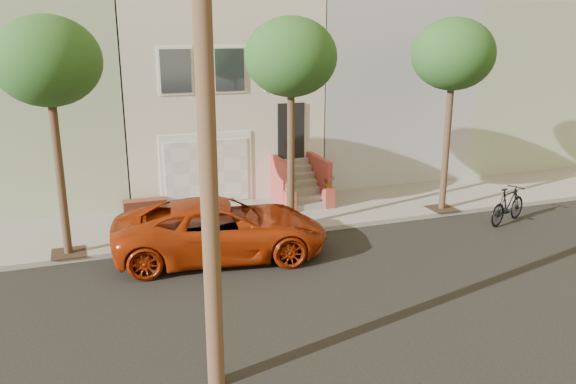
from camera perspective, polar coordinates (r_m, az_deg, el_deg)
name	(u,v)px	position (r m, az deg, el deg)	size (l,w,h in m)	color
ground	(307,286)	(14.34, 1.89, -9.28)	(90.00, 90.00, 0.00)	black
sidewalk	(247,218)	(19.03, -4.06, -2.61)	(40.00, 3.70, 0.15)	gray
house_row	(206,91)	(23.86, -8.12, 9.82)	(33.10, 11.70, 7.00)	beige
tree_left	(47,63)	(15.98, -22.66, 11.69)	(2.70, 2.57, 6.30)	#2D2116
tree_mid	(291,58)	(17.00, 0.30, 13.05)	(2.70, 2.57, 6.30)	#2D2116
tree_right	(453,55)	(19.58, 16.00, 12.83)	(2.70, 2.57, 6.30)	#2D2116
pickup_truck	(221,229)	(15.92, -6.61, -3.63)	(2.67, 5.80, 1.61)	#902608
motorcycle	(508,205)	(19.91, 20.90, -1.19)	(0.57, 2.03, 1.22)	black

